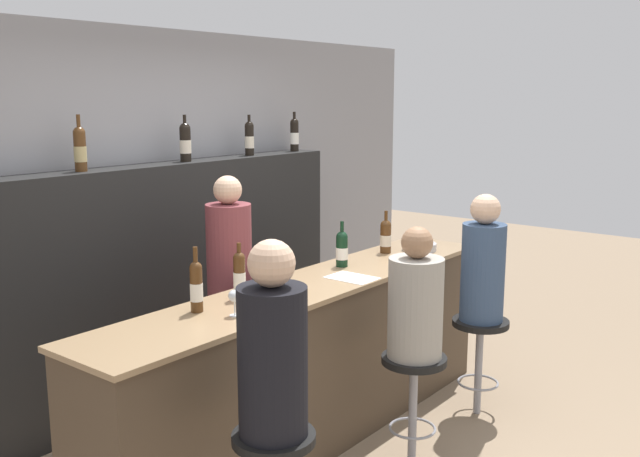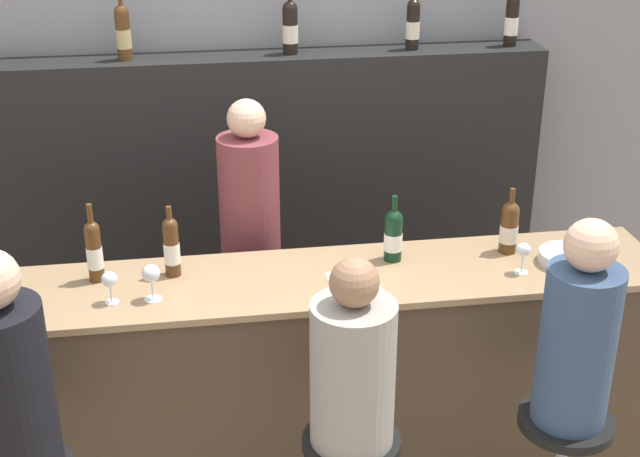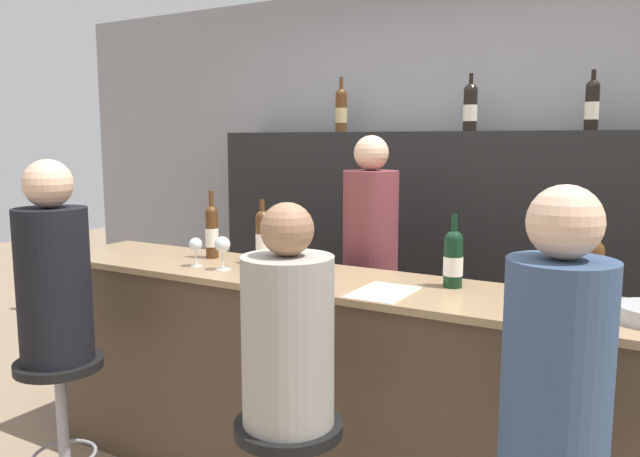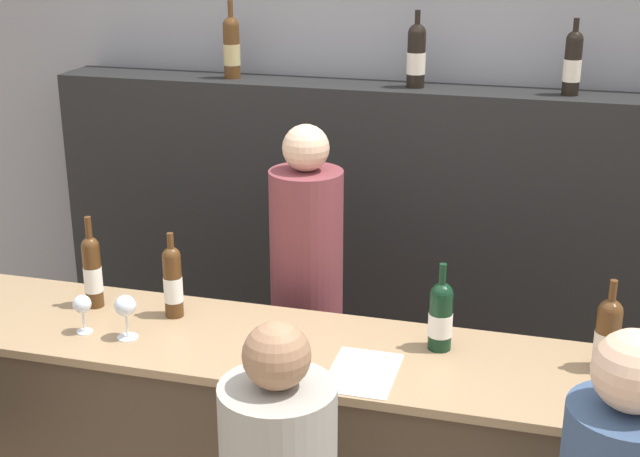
% 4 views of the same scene
% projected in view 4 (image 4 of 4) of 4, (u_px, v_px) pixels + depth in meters
% --- Properties ---
extents(wall_back, '(6.40, 0.05, 2.60)m').
position_uv_depth(wall_back, '(388.00, 153.00, 4.25)').
color(wall_back, gray).
rests_on(wall_back, ground_plane).
extents(back_bar_cabinet, '(3.04, 0.28, 1.67)m').
position_uv_depth(back_bar_cabinet, '(377.00, 261.00, 4.21)').
color(back_bar_cabinet, black).
rests_on(back_bar_cabinet, ground_plane).
extents(wine_bottle_counter_0, '(0.07, 0.07, 0.35)m').
position_uv_depth(wine_bottle_counter_0, '(92.00, 271.00, 3.25)').
color(wine_bottle_counter_0, '#4C2D14').
rests_on(wine_bottle_counter_0, bar_counter).
extents(wine_bottle_counter_1, '(0.07, 0.07, 0.32)m').
position_uv_depth(wine_bottle_counter_1, '(173.00, 281.00, 3.17)').
color(wine_bottle_counter_1, '#4C2D14').
rests_on(wine_bottle_counter_1, bar_counter).
extents(wine_bottle_counter_2, '(0.08, 0.08, 0.30)m').
position_uv_depth(wine_bottle_counter_2, '(441.00, 315.00, 2.93)').
color(wine_bottle_counter_2, black).
rests_on(wine_bottle_counter_2, bar_counter).
extents(wine_bottle_counter_3, '(0.08, 0.08, 0.31)m').
position_uv_depth(wine_bottle_counter_3, '(608.00, 334.00, 2.80)').
color(wine_bottle_counter_3, '#4C2D14').
rests_on(wine_bottle_counter_3, bar_counter).
extents(wine_bottle_backbar_0, '(0.08, 0.08, 0.35)m').
position_uv_depth(wine_bottle_backbar_0, '(232.00, 47.00, 4.05)').
color(wine_bottle_backbar_0, '#4C2D14').
rests_on(wine_bottle_backbar_0, back_bar_cabinet).
extents(wine_bottle_backbar_1, '(0.08, 0.08, 0.33)m').
position_uv_depth(wine_bottle_backbar_1, '(416.00, 55.00, 3.84)').
color(wine_bottle_backbar_1, black).
rests_on(wine_bottle_backbar_1, back_bar_cabinet).
extents(wine_bottle_backbar_2, '(0.07, 0.07, 0.32)m').
position_uv_depth(wine_bottle_backbar_2, '(573.00, 63.00, 3.68)').
color(wine_bottle_backbar_2, black).
rests_on(wine_bottle_backbar_2, back_bar_cabinet).
extents(wine_glass_0, '(0.06, 0.06, 0.14)m').
position_uv_depth(wine_glass_0, '(82.00, 306.00, 3.05)').
color(wine_glass_0, silver).
rests_on(wine_glass_0, bar_counter).
extents(wine_glass_1, '(0.07, 0.07, 0.16)m').
position_uv_depth(wine_glass_1, '(125.00, 307.00, 3.01)').
color(wine_glass_1, silver).
rests_on(wine_glass_1, bar_counter).
extents(wine_glass_2, '(0.06, 0.06, 0.14)m').
position_uv_depth(wine_glass_2, '(606.00, 370.00, 2.62)').
color(wine_glass_2, silver).
rests_on(wine_glass_2, bar_counter).
extents(tasting_menu, '(0.21, 0.30, 0.00)m').
position_uv_depth(tasting_menu, '(363.00, 372.00, 2.81)').
color(tasting_menu, white).
rests_on(tasting_menu, bar_counter).
extents(bartender, '(0.29, 0.29, 1.64)m').
position_uv_depth(bartender, '(307.00, 335.00, 3.61)').
color(bartender, brown).
rests_on(bartender, ground_plane).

